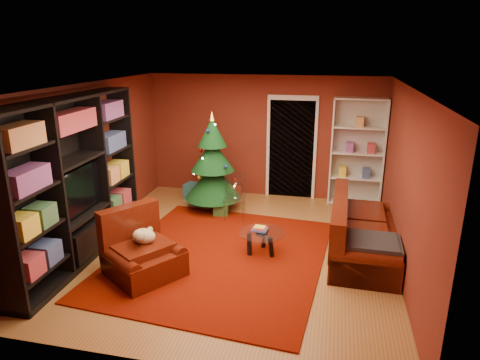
% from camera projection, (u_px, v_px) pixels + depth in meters
% --- Properties ---
extents(floor, '(5.00, 5.50, 0.05)m').
position_uv_depth(floor, '(235.00, 250.00, 6.99)').
color(floor, '#925E2B').
rests_on(floor, ground).
extents(ceiling, '(5.00, 5.50, 0.05)m').
position_uv_depth(ceiling, '(234.00, 85.00, 6.20)').
color(ceiling, silver).
rests_on(ceiling, wall_back).
extents(wall_back, '(5.00, 0.05, 2.60)m').
position_uv_depth(wall_back, '(264.00, 137.00, 9.18)').
color(wall_back, maroon).
rests_on(wall_back, ground).
extents(wall_left, '(0.05, 5.50, 2.60)m').
position_uv_depth(wall_left, '(87.00, 163.00, 7.12)').
color(wall_left, maroon).
rests_on(wall_left, ground).
extents(wall_right, '(0.05, 5.50, 2.60)m').
position_uv_depth(wall_right, '(407.00, 183.00, 6.07)').
color(wall_right, maroon).
rests_on(wall_right, ground).
extents(doorway, '(1.06, 0.60, 2.16)m').
position_uv_depth(doorway, '(291.00, 150.00, 9.09)').
color(doorway, black).
rests_on(doorway, floor).
extents(rug, '(3.44, 3.92, 0.02)m').
position_uv_depth(rug, '(219.00, 256.00, 6.69)').
color(rug, '#6B1001').
rests_on(rug, floor).
extents(media_unit, '(0.60, 3.25, 2.48)m').
position_uv_depth(media_unit, '(73.00, 181.00, 6.35)').
color(media_unit, black).
rests_on(media_unit, floor).
extents(christmas_tree, '(1.48, 1.48, 2.00)m').
position_uv_depth(christmas_tree, '(213.00, 163.00, 8.41)').
color(christmas_tree, '#0C3A16').
rests_on(christmas_tree, floor).
extents(gift_box_teal, '(0.38, 0.38, 0.32)m').
position_uv_depth(gift_box_teal, '(193.00, 191.00, 9.28)').
color(gift_box_teal, teal).
rests_on(gift_box_teal, floor).
extents(gift_box_green, '(0.31, 0.31, 0.28)m').
position_uv_depth(gift_box_green, '(221.00, 208.00, 8.33)').
color(gift_box_green, '#2C6027').
rests_on(gift_box_green, floor).
extents(gift_box_red, '(0.30, 0.30, 0.24)m').
position_uv_depth(gift_box_red, '(235.00, 192.00, 9.29)').
color(gift_box_red, '#9C2210').
rests_on(gift_box_red, floor).
extents(white_bookshelf, '(1.05, 0.40, 2.25)m').
position_uv_depth(white_bookshelf, '(357.00, 153.00, 8.65)').
color(white_bookshelf, white).
rests_on(white_bookshelf, floor).
extents(armchair, '(1.40, 1.40, 0.79)m').
position_uv_depth(armchair, '(143.00, 251.00, 6.05)').
color(armchair, '#451208').
rests_on(armchair, rug).
extents(dog, '(0.47, 0.50, 0.26)m').
position_uv_depth(dog, '(144.00, 236.00, 6.06)').
color(dog, beige).
rests_on(dog, armchair).
extents(sofa, '(1.04, 2.19, 0.93)m').
position_uv_depth(sofa, '(364.00, 227.00, 6.65)').
color(sofa, '#451208').
rests_on(sofa, rug).
extents(coffee_table, '(0.80, 0.80, 0.46)m').
position_uv_depth(coffee_table, '(262.00, 243.00, 6.75)').
color(coffee_table, gray).
rests_on(coffee_table, rug).
extents(acrylic_chair, '(0.46, 0.49, 0.81)m').
position_uv_depth(acrylic_chair, '(235.00, 199.00, 8.07)').
color(acrylic_chair, '#66605B').
rests_on(acrylic_chair, rug).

